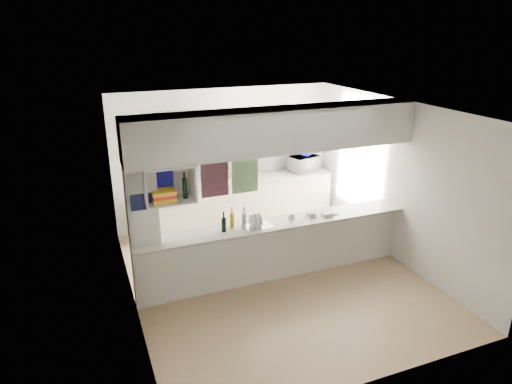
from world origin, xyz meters
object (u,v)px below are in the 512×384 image
bowl (305,154)px  dish_rack (258,221)px  microwave (304,164)px  wine_bottles (234,221)px

bowl → dish_rack: bearing=-130.8°
dish_rack → microwave: bearing=45.2°
bowl → wine_bottles: 3.09m
microwave → dish_rack: microwave is taller
bowl → dish_rack: size_ratio=0.62×
bowl → dish_rack: (-1.88, -2.18, -0.26)m
dish_rack → wine_bottles: 0.35m
microwave → bowl: bearing=176.3°
microwave → wine_bottles: (-2.21, -2.12, -0.03)m
microwave → bowl: (0.02, 0.00, 0.19)m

